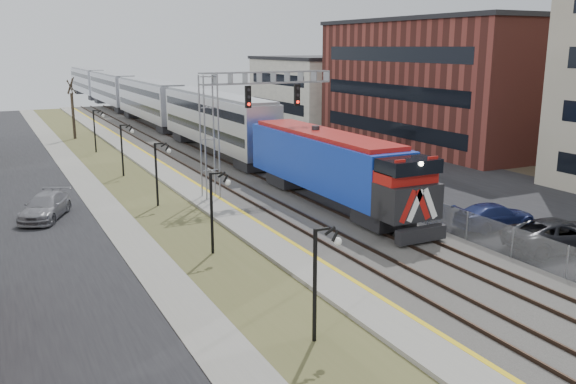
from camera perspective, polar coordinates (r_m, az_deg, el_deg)
street_west at (r=44.49m, az=-23.79°, el=-0.28°), size 7.00×120.00×0.04m
sidewalk at (r=44.89m, az=-18.07°, el=0.35°), size 2.00×120.00×0.08m
grass_median at (r=45.40m, az=-14.34°, el=0.73°), size 4.00×120.00×0.06m
platform at (r=46.09m, az=-10.71°, el=1.21°), size 2.00×120.00×0.24m
ballast_bed at (r=47.66m, az=-4.94°, el=1.78°), size 8.00×120.00×0.20m
parking_lot at (r=53.21m, az=7.16°, el=2.86°), size 16.00×120.00×0.04m
platform_edge at (r=46.30m, az=-9.67°, el=1.47°), size 0.24×120.00×0.01m
track_near at (r=46.94m, az=-7.21°, el=1.76°), size 1.58×120.00×0.15m
track_far at (r=48.19m, az=-3.28°, el=2.15°), size 1.58×120.00×0.15m
train at (r=81.05m, az=-13.38°, el=8.31°), size 3.00×108.65×5.33m
signal_gantry at (r=39.36m, az=-5.05°, el=7.40°), size 9.00×1.07×8.15m
lampposts at (r=29.26m, az=-7.34°, el=-1.93°), size 0.14×62.14×4.00m
fence at (r=49.21m, az=-0.40°, el=3.03°), size 0.04×120.00×1.60m
buildings_east at (r=58.70m, az=21.09°, el=9.26°), size 16.00×76.00×15.00m
car_lot_c at (r=32.46m, az=24.16°, el=-3.74°), size 5.95×3.55×1.55m
car_lot_d at (r=35.06m, az=18.79°, el=-2.20°), size 4.87×2.34×1.37m
car_lot_e at (r=44.03m, az=7.93°, el=1.48°), size 4.14×2.18×1.34m
car_lot_f at (r=49.16m, az=3.49°, el=2.92°), size 4.72×2.85×1.47m
car_street_b at (r=37.77m, az=-21.77°, el=-1.33°), size 3.73×5.16×1.39m
car_lot_g at (r=63.28m, az=-1.78°, el=5.31°), size 4.59×2.59×1.48m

